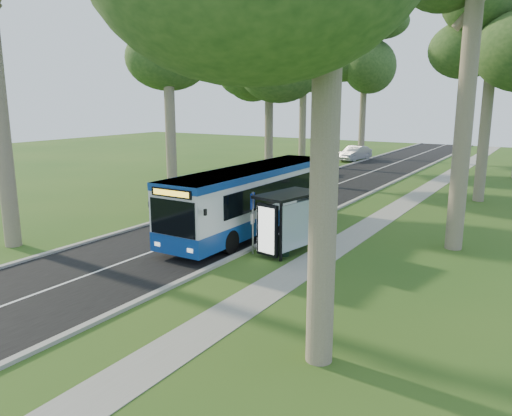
{
  "coord_description": "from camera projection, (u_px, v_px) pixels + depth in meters",
  "views": [
    {
      "loc": [
        11.22,
        -16.66,
        6.48
      ],
      "look_at": [
        -0.51,
        2.31,
        1.6
      ],
      "focal_mm": 35.0,
      "sensor_mm": 36.0,
      "label": 1
    }
  ],
  "objects": [
    {
      "name": "bus_stop_sign",
      "position": [
        253.0,
        216.0,
        20.97
      ],
      "size": [
        0.1,
        0.38,
        2.69
      ],
      "rotation": [
        0.0,
        0.0,
        0.13
      ],
      "color": "gray",
      "rests_on": "ground"
    },
    {
      "name": "bus_shelter",
      "position": [
        287.0,
        213.0,
        20.87
      ],
      "size": [
        2.12,
        3.24,
        2.58
      ],
      "rotation": [
        0.0,
        0.0,
        -0.18
      ],
      "color": "black",
      "rests_on": "ground"
    },
    {
      "name": "road",
      "position": [
        280.0,
        205.0,
        31.1
      ],
      "size": [
        7.0,
        100.0,
        0.02
      ],
      "primitive_type": "cube",
      "color": "black",
      "rests_on": "ground"
    },
    {
      "name": "tree_west_d",
      "position": [
        304.0,
        44.0,
        47.43
      ],
      "size": [
        5.2,
        5.2,
        15.69
      ],
      "color": "#7A6B56",
      "rests_on": "ground"
    },
    {
      "name": "litter_bin",
      "position": [
        284.0,
        245.0,
        21.01
      ],
      "size": [
        0.5,
        0.5,
        0.88
      ],
      "rotation": [
        0.0,
        0.0,
        -0.24
      ],
      "color": "black",
      "rests_on": "ground"
    },
    {
      "name": "ground",
      "position": [
        237.0,
        256.0,
        20.99
      ],
      "size": [
        120.0,
        120.0,
        0.0
      ],
      "primitive_type": "plane",
      "color": "#285019",
      "rests_on": "ground"
    },
    {
      "name": "kerb_east",
      "position": [
        332.0,
        211.0,
        29.29
      ],
      "size": [
        0.25,
        100.0,
        0.12
      ],
      "primitive_type": "cube",
      "color": "#9E9B93",
      "rests_on": "ground"
    },
    {
      "name": "tree_east_c",
      "position": [
        496.0,
        15.0,
        30.01
      ],
      "size": [
        5.2,
        5.2,
        15.47
      ],
      "color": "#7A6B56",
      "rests_on": "ground"
    },
    {
      "name": "centre_line",
      "position": [
        280.0,
        205.0,
        31.09
      ],
      "size": [
        0.12,
        100.0,
        0.0
      ],
      "primitive_type": "cube",
      "color": "white",
      "rests_on": "road"
    },
    {
      "name": "tree_west_c",
      "position": [
        269.0,
        44.0,
        38.3
      ],
      "size": [
        5.2,
        5.2,
        14.35
      ],
      "color": "#7A6B56",
      "rests_on": "ground"
    },
    {
      "name": "tree_west_e",
      "position": [
        366.0,
        44.0,
        54.29
      ],
      "size": [
        5.2,
        5.2,
        16.75
      ],
      "color": "#7A6B56",
      "rests_on": "ground"
    },
    {
      "name": "bus",
      "position": [
        253.0,
        199.0,
        24.67
      ],
      "size": [
        2.54,
        12.09,
        3.2
      ],
      "rotation": [
        0.0,
        0.0,
        0.0
      ],
      "color": "white",
      "rests_on": "ground"
    },
    {
      "name": "footpath",
      "position": [
        382.0,
        218.0,
        27.76
      ],
      "size": [
        1.5,
        100.0,
        0.02
      ],
      "primitive_type": "cube",
      "color": "gray",
      "rests_on": "ground"
    },
    {
      "name": "kerb_west",
      "position": [
        234.0,
        199.0,
        32.88
      ],
      "size": [
        0.25,
        100.0,
        0.12
      ],
      "primitive_type": "cube",
      "color": "#9E9B93",
      "rests_on": "ground"
    },
    {
      "name": "car_silver",
      "position": [
        355.0,
        153.0,
        53.6
      ],
      "size": [
        2.4,
        4.94,
        1.56
      ],
      "primitive_type": "imported",
      "rotation": [
        0.0,
        0.0,
        -0.16
      ],
      "color": "#9B9DA2",
      "rests_on": "ground"
    },
    {
      "name": "car_white",
      "position": [
        298.0,
        166.0,
        43.15
      ],
      "size": [
        3.05,
        5.31,
        1.7
      ],
      "primitive_type": "imported",
      "rotation": [
        0.0,
        0.0,
        -0.22
      ],
      "color": "white",
      "rests_on": "ground"
    },
    {
      "name": "tree_west_b",
      "position": [
        167.0,
        23.0,
        30.67
      ],
      "size": [
        5.2,
        5.2,
        14.89
      ],
      "color": "#7A6B56",
      "rests_on": "ground"
    }
  ]
}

